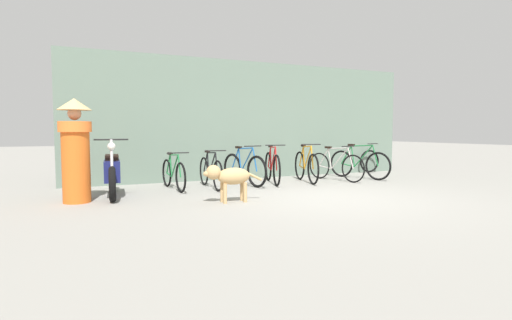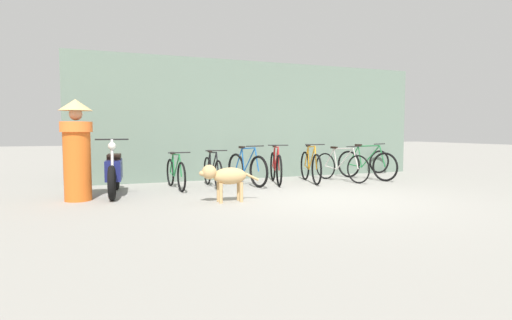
{
  "view_description": "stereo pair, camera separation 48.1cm",
  "coord_description": "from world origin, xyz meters",
  "views": [
    {
      "loc": [
        -4.28,
        -6.08,
        1.23
      ],
      "look_at": [
        -0.98,
        1.15,
        0.65
      ],
      "focal_mm": 28.0,
      "sensor_mm": 36.0,
      "label": 1
    },
    {
      "loc": [
        -3.84,
        -6.26,
        1.23
      ],
      "look_at": [
        -0.98,
        1.15,
        0.65
      ],
      "focal_mm": 28.0,
      "sensor_mm": 36.0,
      "label": 2
    }
  ],
  "objects": [
    {
      "name": "shop_wall_back",
      "position": [
        0.0,
        3.48,
        1.5
      ],
      "size": [
        9.33,
        0.2,
        3.01
      ],
      "color": "slate",
      "rests_on": "ground"
    },
    {
      "name": "ground_plane",
      "position": [
        0.0,
        0.0,
        0.0
      ],
      "size": [
        60.0,
        60.0,
        0.0
      ],
      "primitive_type": "plane",
      "color": "gray"
    },
    {
      "name": "bicycle_6",
      "position": [
        2.4,
        2.15,
        0.38
      ],
      "size": [
        0.66,
        1.71,
        0.92
      ],
      "rotation": [
        0.0,
        0.0,
        -1.24
      ],
      "color": "black",
      "rests_on": "ground"
    },
    {
      "name": "spare_tire_left",
      "position": [
        3.66,
        3.23,
        0.33
      ],
      "size": [
        0.67,
        0.08,
        0.67
      ],
      "rotation": [
        0.0,
        0.0,
        -0.05
      ],
      "color": "black",
      "rests_on": "ground"
    },
    {
      "name": "bicycle_4",
      "position": [
        0.78,
        2.11,
        0.38
      ],
      "size": [
        0.51,
        1.66,
        0.93
      ],
      "rotation": [
        0.0,
        0.0,
        -1.79
      ],
      "color": "black",
      "rests_on": "ground"
    },
    {
      "name": "bicycle_3",
      "position": [
        -0.07,
        2.23,
        0.38
      ],
      "size": [
        0.57,
        1.67,
        0.92
      ],
      "rotation": [
        0.0,
        0.0,
        -1.84
      ],
      "color": "black",
      "rests_on": "ground"
    },
    {
      "name": "bicycle_1",
      "position": [
        -1.63,
        2.09,
        0.35
      ],
      "size": [
        0.46,
        1.68,
        0.84
      ],
      "rotation": [
        0.0,
        0.0,
        -1.6
      ],
      "color": "black",
      "rests_on": "ground"
    },
    {
      "name": "bicycle_2",
      "position": [
        -0.8,
        2.21,
        0.37
      ],
      "size": [
        0.51,
        1.63,
        0.91
      ],
      "rotation": [
        0.0,
        0.0,
        -1.35
      ],
      "color": "black",
      "rests_on": "ground"
    },
    {
      "name": "bicycle_5",
      "position": [
        1.59,
        2.05,
        0.36
      ],
      "size": [
        0.56,
        1.68,
        0.87
      ],
      "rotation": [
        0.0,
        0.0,
        -1.31
      ],
      "color": "black",
      "rests_on": "ground"
    },
    {
      "name": "motorcycle",
      "position": [
        -3.65,
        1.84,
        0.43
      ],
      "size": [
        0.58,
        1.99,
        1.09
      ],
      "rotation": [
        0.0,
        0.0,
        -1.65
      ],
      "color": "black",
      "rests_on": "ground"
    },
    {
      "name": "person_in_robes",
      "position": [
        -4.26,
        1.39,
        0.94
      ],
      "size": [
        0.8,
        0.8,
        1.78
      ],
      "rotation": [
        0.0,
        0.0,
        2.37
      ],
      "color": "orange",
      "rests_on": "ground"
    },
    {
      "name": "bicycle_0",
      "position": [
        -2.41,
        2.2,
        0.33
      ],
      "size": [
        0.46,
        1.59,
        0.8
      ],
      "rotation": [
        0.0,
        0.0,
        -1.5
      ],
      "color": "black",
      "rests_on": "ground"
    },
    {
      "name": "stray_dog",
      "position": [
        -1.88,
        0.3,
        0.45
      ],
      "size": [
        1.07,
        0.31,
        0.66
      ],
      "rotation": [
        0.0,
        0.0,
        3.11
      ],
      "color": "tan",
      "rests_on": "ground"
    }
  ]
}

